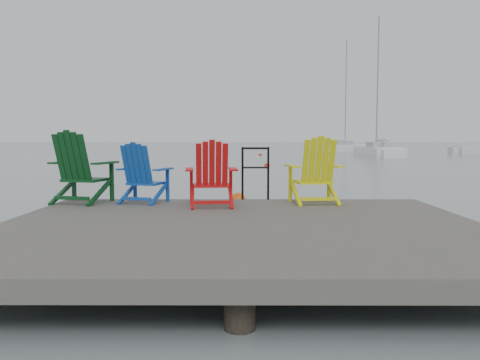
{
  "coord_description": "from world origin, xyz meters",
  "views": [
    {
      "loc": [
        0.02,
        -6.21,
        1.55
      ],
      "look_at": [
        -0.01,
        2.29,
        0.85
      ],
      "focal_mm": 38.0,
      "sensor_mm": 36.0,
      "label": 1
    }
  ],
  "objects_px": {
    "buoy_a": "(238,200)",
    "handrail": "(255,168)",
    "chair_yellow": "(315,171)",
    "sailboat_near": "(378,152)",
    "chair_green": "(80,168)",
    "buoy_d": "(260,155)",
    "chair_red": "(212,174)",
    "buoy_c": "(322,158)",
    "buoy_b": "(267,166)",
    "chair_blue": "(142,173)",
    "sailboat_mid": "(342,148)"
  },
  "relations": [
    {
      "from": "chair_green",
      "to": "sailboat_near",
      "type": "xyz_separation_m",
      "value": [
        14.47,
        36.15,
        -0.72
      ]
    },
    {
      "from": "chair_green",
      "to": "buoy_c",
      "type": "bearing_deg",
      "value": 88.83
    },
    {
      "from": "sailboat_near",
      "to": "sailboat_mid",
      "type": "bearing_deg",
      "value": 90.39
    },
    {
      "from": "sailboat_mid",
      "to": "buoy_c",
      "type": "bearing_deg",
      "value": -58.69
    },
    {
      "from": "chair_green",
      "to": "buoy_c",
      "type": "relative_size",
      "value": 3.13
    },
    {
      "from": "chair_yellow",
      "to": "buoy_b",
      "type": "height_order",
      "value": "chair_yellow"
    },
    {
      "from": "sailboat_near",
      "to": "sailboat_mid",
      "type": "xyz_separation_m",
      "value": [
        0.07,
        15.92,
        -0.0
      ]
    },
    {
      "from": "chair_red",
      "to": "buoy_d",
      "type": "xyz_separation_m",
      "value": [
        2.16,
        38.49,
        -1.0
      ]
    },
    {
      "from": "chair_green",
      "to": "buoy_d",
      "type": "xyz_separation_m",
      "value": [
        4.32,
        38.05,
        -1.07
      ]
    },
    {
      "from": "sailboat_near",
      "to": "buoy_d",
      "type": "xyz_separation_m",
      "value": [
        -10.15,
        1.89,
        -0.35
      ]
    },
    {
      "from": "handrail",
      "to": "chair_yellow",
      "type": "distance_m",
      "value": 1.09
    },
    {
      "from": "sailboat_mid",
      "to": "chair_red",
      "type": "bearing_deg",
      "value": -56.35
    },
    {
      "from": "chair_blue",
      "to": "chair_red",
      "type": "xyz_separation_m",
      "value": [
        1.15,
        -0.47,
        0.02
      ]
    },
    {
      "from": "buoy_d",
      "to": "buoy_a",
      "type": "bearing_deg",
      "value": -93.05
    },
    {
      "from": "buoy_d",
      "to": "sailboat_near",
      "type": "bearing_deg",
      "value": -10.57
    },
    {
      "from": "buoy_a",
      "to": "handrail",
      "type": "bearing_deg",
      "value": -85.35
    },
    {
      "from": "buoy_d",
      "to": "sailboat_mid",
      "type": "bearing_deg",
      "value": 53.94
    },
    {
      "from": "handrail",
      "to": "buoy_d",
      "type": "distance_m",
      "value": 37.59
    },
    {
      "from": "buoy_d",
      "to": "buoy_b",
      "type": "bearing_deg",
      "value": -90.91
    },
    {
      "from": "sailboat_near",
      "to": "buoy_b",
      "type": "distance_m",
      "value": 19.0
    },
    {
      "from": "buoy_a",
      "to": "chair_blue",
      "type": "bearing_deg",
      "value": -109.06
    },
    {
      "from": "sailboat_mid",
      "to": "buoy_b",
      "type": "relative_size",
      "value": 40.78
    },
    {
      "from": "chair_blue",
      "to": "buoy_d",
      "type": "bearing_deg",
      "value": 101.31
    },
    {
      "from": "chair_green",
      "to": "sailboat_mid",
      "type": "relative_size",
      "value": 0.09
    },
    {
      "from": "chair_yellow",
      "to": "buoy_c",
      "type": "bearing_deg",
      "value": 74.09
    },
    {
      "from": "chair_yellow",
      "to": "sailboat_near",
      "type": "xyz_separation_m",
      "value": [
        10.67,
        36.21,
        -0.67
      ]
    },
    {
      "from": "handrail",
      "to": "buoy_d",
      "type": "height_order",
      "value": "handrail"
    },
    {
      "from": "sailboat_near",
      "to": "handrail",
      "type": "bearing_deg",
      "value": -107.42
    },
    {
      "from": "handrail",
      "to": "sailboat_mid",
      "type": "bearing_deg",
      "value": 77.24
    },
    {
      "from": "buoy_b",
      "to": "chair_yellow",
      "type": "bearing_deg",
      "value": -90.68
    },
    {
      "from": "buoy_a",
      "to": "buoy_b",
      "type": "relative_size",
      "value": 1.19
    },
    {
      "from": "chair_red",
      "to": "chair_yellow",
      "type": "height_order",
      "value": "chair_yellow"
    },
    {
      "from": "chair_yellow",
      "to": "sailboat_mid",
      "type": "xyz_separation_m",
      "value": [
        10.74,
        52.13,
        -0.67
      ]
    },
    {
      "from": "handrail",
      "to": "sailboat_near",
      "type": "distance_m",
      "value": 37.51
    },
    {
      "from": "chair_blue",
      "to": "buoy_a",
      "type": "xyz_separation_m",
      "value": [
        1.53,
        4.42,
        -0.98
      ]
    },
    {
      "from": "buoy_d",
      "to": "chair_red",
      "type": "bearing_deg",
      "value": -93.22
    },
    {
      "from": "chair_green",
      "to": "sailboat_near",
      "type": "height_order",
      "value": "sailboat_near"
    },
    {
      "from": "chair_yellow",
      "to": "sailboat_near",
      "type": "height_order",
      "value": "sailboat_near"
    },
    {
      "from": "chair_blue",
      "to": "buoy_b",
      "type": "bearing_deg",
      "value": 97.78
    },
    {
      "from": "chair_red",
      "to": "buoy_c",
      "type": "distance_m",
      "value": 33.54
    },
    {
      "from": "chair_blue",
      "to": "sailboat_near",
      "type": "relative_size",
      "value": 0.08
    },
    {
      "from": "handrail",
      "to": "chair_yellow",
      "type": "bearing_deg",
      "value": -30.32
    },
    {
      "from": "chair_blue",
      "to": "buoy_d",
      "type": "height_order",
      "value": "chair_blue"
    },
    {
      "from": "chair_red",
      "to": "handrail",
      "type": "bearing_deg",
      "value": 48.61
    },
    {
      "from": "handrail",
      "to": "buoy_b",
      "type": "height_order",
      "value": "handrail"
    },
    {
      "from": "sailboat_mid",
      "to": "buoy_b",
      "type": "height_order",
      "value": "sailboat_mid"
    },
    {
      "from": "chair_blue",
      "to": "sailboat_mid",
      "type": "relative_size",
      "value": 0.07
    },
    {
      "from": "chair_yellow",
      "to": "buoy_a",
      "type": "distance_m",
      "value": 4.79
    },
    {
      "from": "buoy_c",
      "to": "sailboat_mid",
      "type": "bearing_deg",
      "value": 74.4
    },
    {
      "from": "chair_green",
      "to": "buoy_d",
      "type": "bearing_deg",
      "value": 97.95
    }
  ]
}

